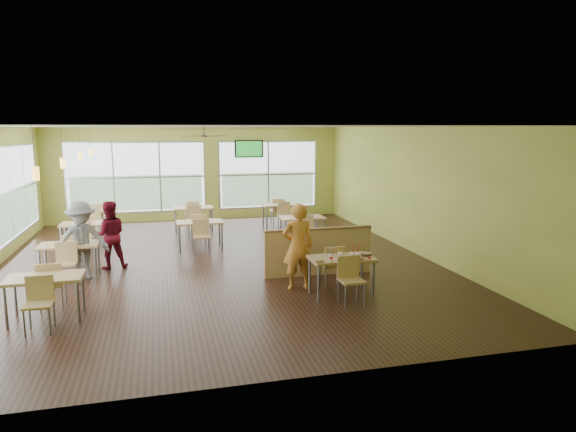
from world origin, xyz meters
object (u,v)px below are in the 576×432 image
at_px(main_table, 341,263).
at_px(food_basket, 366,254).
at_px(half_wall_divider, 318,251).
at_px(man_plaid, 298,246).

xyz_separation_m(main_table, food_basket, (0.50, -0.00, 0.15)).
distance_m(half_wall_divider, man_plaid, 1.14).
relative_size(half_wall_divider, food_basket, 10.48).
height_order(main_table, half_wall_divider, half_wall_divider).
bearing_deg(main_table, half_wall_divider, 90.00).
distance_m(half_wall_divider, food_basket, 1.56).
bearing_deg(half_wall_divider, man_plaid, -129.22).
height_order(half_wall_divider, food_basket, half_wall_divider).
bearing_deg(man_plaid, main_table, 140.39).
height_order(main_table, food_basket, main_table).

